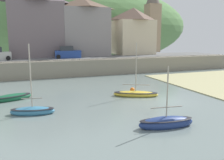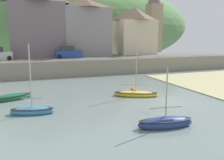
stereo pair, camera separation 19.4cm
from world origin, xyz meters
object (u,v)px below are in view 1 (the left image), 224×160
object	(u,v)px
waterfront_building_centre	(84,27)
parked_car_by_wall	(68,53)
church_with_spire	(153,18)
waterfront_building_right	(133,31)
mooring_buoy	(132,90)
waterfront_building_left	(36,23)
sailboat_tall_mast	(12,98)
sailboat_blue_trim	(33,111)
sailboat_white_hull	(136,94)
sailboat_nearest_shore	(166,123)

from	to	relation	value
waterfront_building_centre	parked_car_by_wall	distance (m)	7.46
waterfront_building_centre	church_with_spire	world-z (taller)	church_with_spire
waterfront_building_right	mooring_buoy	size ratio (longest dim) A/B	17.55
waterfront_building_left	waterfront_building_centre	size ratio (longest dim) A/B	1.10
waterfront_building_left	mooring_buoy	bearing A→B (deg)	-68.25
waterfront_building_centre	sailboat_tall_mast	size ratio (longest dim) A/B	2.60
sailboat_blue_trim	parked_car_by_wall	size ratio (longest dim) A/B	1.31
waterfront_building_left	church_with_spire	world-z (taller)	church_with_spire
sailboat_tall_mast	sailboat_white_hull	size ratio (longest dim) A/B	0.72
parked_car_by_wall	sailboat_nearest_shore	bearing A→B (deg)	-82.19
sailboat_white_hull	parked_car_by_wall	size ratio (longest dim) A/B	1.28
church_with_spire	mooring_buoy	distance (m)	31.28
church_with_spire	sailboat_nearest_shore	world-z (taller)	church_with_spire
waterfront_building_centre	waterfront_building_right	xyz separation A→B (m)	(9.86, -0.00, -0.63)
church_with_spire	mooring_buoy	bearing A→B (deg)	-123.74
sailboat_nearest_shore	sailboat_white_hull	world-z (taller)	sailboat_white_hull
waterfront_building_centre	sailboat_blue_trim	bearing A→B (deg)	-113.17
waterfront_building_left	sailboat_white_hull	distance (m)	25.31
sailboat_tall_mast	mooring_buoy	world-z (taller)	sailboat_tall_mast
church_with_spire	mooring_buoy	size ratio (longest dim) A/B	28.67
sailboat_tall_mast	sailboat_blue_trim	xyz separation A→B (m)	(1.58, -5.10, 0.03)
waterfront_building_centre	church_with_spire	xyz separation A→B (m)	(16.38, 4.00, 2.33)
church_with_spire	sailboat_nearest_shore	bearing A→B (deg)	-118.43
mooring_buoy	sailboat_white_hull	bearing A→B (deg)	-106.93
waterfront_building_right	parked_car_by_wall	xyz separation A→B (m)	(-13.92, -4.50, -3.73)
waterfront_building_right	sailboat_blue_trim	world-z (taller)	waterfront_building_right
sailboat_blue_trim	church_with_spire	bearing A→B (deg)	60.85
church_with_spire	waterfront_building_centre	bearing A→B (deg)	-166.28
waterfront_building_left	sailboat_white_hull	xyz separation A→B (m)	(7.63, -22.82, -7.86)
sailboat_nearest_shore	mooring_buoy	world-z (taller)	sailboat_nearest_shore
waterfront_building_left	sailboat_white_hull	world-z (taller)	waterfront_building_left
sailboat_nearest_shore	sailboat_white_hull	xyz separation A→B (m)	(1.88, 8.33, -0.06)
waterfront_building_left	sailboat_tall_mast	xyz separation A→B (m)	(-3.94, -20.03, -7.86)
waterfront_building_right	parked_car_by_wall	bearing A→B (deg)	-162.08
waterfront_building_left	sailboat_blue_trim	xyz separation A→B (m)	(-2.36, -25.13, -7.83)
sailboat_nearest_shore	mooring_buoy	distance (m)	10.74
waterfront_building_centre	parked_car_by_wall	world-z (taller)	waterfront_building_centre
waterfront_building_right	sailboat_tall_mast	distance (m)	30.64
sailboat_blue_trim	sailboat_white_hull	size ratio (longest dim) A/B	1.02
mooring_buoy	sailboat_blue_trim	bearing A→B (deg)	-157.42
waterfront_building_centre	sailboat_nearest_shore	distance (m)	32.10
sailboat_tall_mast	parked_car_by_wall	xyz separation A→B (m)	(8.28, 15.53, 2.98)
waterfront_building_centre	mooring_buoy	bearing A→B (deg)	-90.36
sailboat_nearest_shore	sailboat_blue_trim	bearing A→B (deg)	150.74
waterfront_building_right	parked_car_by_wall	size ratio (longest dim) A/B	2.11
parked_car_by_wall	sailboat_tall_mast	bearing A→B (deg)	-113.27
church_with_spire	sailboat_nearest_shore	size ratio (longest dim) A/B	3.42
waterfront_building_centre	sailboat_nearest_shore	world-z (taller)	waterfront_building_centre
sailboat_white_hull	sailboat_blue_trim	bearing A→B (deg)	-140.79
church_with_spire	parked_car_by_wall	bearing A→B (deg)	-157.41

